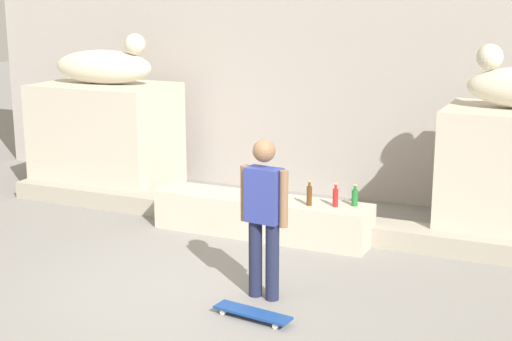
{
  "coord_description": "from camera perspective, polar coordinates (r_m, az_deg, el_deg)",
  "views": [
    {
      "loc": [
        3.78,
        -6.5,
        3.12
      ],
      "look_at": [
        0.34,
        1.17,
        1.1
      ],
      "focal_mm": 53.35,
      "sensor_mm": 36.0,
      "label": 1
    }
  ],
  "objects": [
    {
      "name": "ground_plane",
      "position": [
        8.15,
        -5.62,
        -9.09
      ],
      "size": [
        40.0,
        40.0,
        0.0
      ],
      "primitive_type": "plane",
      "color": "gray"
    },
    {
      "name": "facade_wall",
      "position": [
        11.75,
        5.47,
        10.99
      ],
      "size": [
        11.98,
        0.6,
        5.24
      ],
      "primitive_type": "cube",
      "color": "#B2A9A3",
      "rests_on": "ground_plane"
    },
    {
      "name": "pedestal_left",
      "position": [
        12.1,
        -11.14,
        2.41
      ],
      "size": [
        2.05,
        1.39,
        1.69
      ],
      "primitive_type": "cube",
      "color": "beige",
      "rests_on": "ground_plane"
    },
    {
      "name": "statue_reclining_left",
      "position": [
        11.92,
        -11.23,
        7.73
      ],
      "size": [
        1.65,
        0.73,
        0.78
      ],
      "rotation": [
        0.0,
        0.0,
        0.11
      ],
      "color": "beige",
      "rests_on": "pedestal_left"
    },
    {
      "name": "ledge_block",
      "position": [
        9.83,
        0.43,
        -3.46
      ],
      "size": [
        2.86,
        0.61,
        0.51
      ],
      "primitive_type": "cube",
      "color": "beige",
      "rests_on": "ground_plane"
    },
    {
      "name": "skater",
      "position": [
        7.68,
        0.6,
        -3.14
      ],
      "size": [
        0.54,
        0.24,
        1.67
      ],
      "rotation": [
        0.0,
        0.0,
        6.17
      ],
      "color": "#1E233F",
      "rests_on": "ground_plane"
    },
    {
      "name": "skateboard",
      "position": [
        7.47,
        -0.27,
        -10.63
      ],
      "size": [
        0.82,
        0.31,
        0.08
      ],
      "rotation": [
        0.0,
        0.0,
        6.14
      ],
      "color": "navy",
      "rests_on": "ground_plane"
    },
    {
      "name": "bottle_brown",
      "position": [
        9.39,
        4.02,
        -1.87
      ],
      "size": [
        0.07,
        0.07,
        0.31
      ],
      "color": "#593314",
      "rests_on": "ledge_block"
    },
    {
      "name": "bottle_orange",
      "position": [
        9.79,
        -0.17,
        -1.16
      ],
      "size": [
        0.07,
        0.07,
        0.32
      ],
      "color": "orange",
      "rests_on": "ledge_block"
    },
    {
      "name": "bottle_red",
      "position": [
        9.38,
        5.98,
        -1.98
      ],
      "size": [
        0.07,
        0.07,
        0.29
      ],
      "color": "red",
      "rests_on": "ledge_block"
    },
    {
      "name": "bottle_green",
      "position": [
        9.44,
        7.42,
        -2.0
      ],
      "size": [
        0.08,
        0.08,
        0.27
      ],
      "color": "#1E722D",
      "rests_on": "ledge_block"
    },
    {
      "name": "stair_step",
      "position": [
        10.17,
        1.22,
        -3.63
      ],
      "size": [
        8.29,
        0.5,
        0.25
      ],
      "primitive_type": "cube",
      "color": "#A9A08F",
      "rests_on": "ground_plane"
    }
  ]
}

